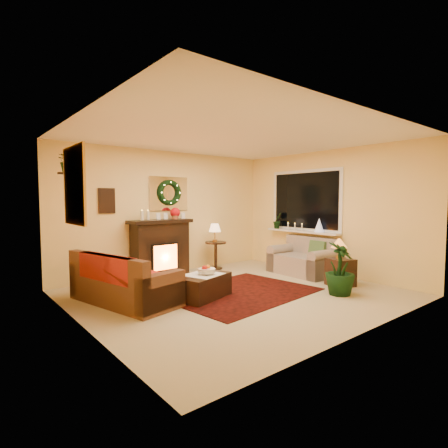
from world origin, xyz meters
TOP-DOWN VIEW (x-y plane):
  - floor at (0.00, 0.00)m, footprint 5.00×5.00m
  - ceiling at (0.00, 0.00)m, footprint 5.00×5.00m
  - wall_back at (0.00, 2.25)m, footprint 5.00×5.00m
  - wall_front at (0.00, -2.25)m, footprint 5.00×5.00m
  - wall_left at (-2.50, 0.00)m, footprint 4.50×4.50m
  - wall_right at (2.50, 0.00)m, footprint 4.50×4.50m
  - area_rug at (0.06, 0.02)m, footprint 2.64×2.09m
  - sofa at (-1.67, 0.70)m, footprint 1.19×1.93m
  - red_throw at (-1.70, 0.82)m, footprint 0.73×1.19m
  - fireplace at (-0.32, 2.04)m, footprint 1.21×0.45m
  - poinsettia at (0.03, 2.03)m, footprint 0.21×0.21m
  - mantel_candle_a at (-0.74, 2.00)m, footprint 0.06×0.06m
  - mantel_candle_b at (-0.58, 2.06)m, footprint 0.06×0.06m
  - mantel_mirror at (0.00, 2.23)m, footprint 0.92×0.02m
  - wreath at (0.00, 2.19)m, footprint 0.55×0.11m
  - wall_art at (-1.35, 2.23)m, footprint 0.32×0.03m
  - gold_mirror at (-2.48, 0.30)m, footprint 0.03×0.84m
  - hanging_plant at (-2.34, 1.05)m, footprint 0.33×0.28m
  - loveseat at (2.06, 0.29)m, footprint 0.83×1.37m
  - window_frame at (2.48, 0.55)m, footprint 0.03×1.86m
  - window_glass at (2.47, 0.55)m, footprint 0.02×1.70m
  - window_sill at (2.38, 0.55)m, footprint 0.22×1.86m
  - mini_tree at (2.38, 0.10)m, footprint 0.19×0.19m
  - sill_plant at (2.35, 1.25)m, footprint 0.27×0.22m
  - side_table_round at (0.99, 1.87)m, footprint 0.63×0.63m
  - lamp_cream at (0.97, 1.87)m, footprint 0.27×0.27m
  - end_table_square at (1.82, -0.79)m, footprint 0.50×0.50m
  - lamp_tiffany at (1.80, -0.76)m, footprint 0.29×0.29m
  - coffee_table at (-0.61, 0.11)m, footprint 1.01×0.75m
  - fruit_bowl at (-0.57, 0.08)m, footprint 0.28×0.28m
  - floor_palm at (1.27, -1.12)m, footprint 1.93×1.93m

SIDE VIEW (x-z plane):
  - floor at x=0.00m, z-range 0.00..0.00m
  - area_rug at x=0.06m, z-range 0.00..0.01m
  - coffee_table at x=-0.61m, z-range 0.02..0.40m
  - end_table_square at x=1.82m, z-range 0.02..0.52m
  - side_table_round at x=0.99m, z-range 0.01..0.64m
  - loveseat at x=2.06m, z-range 0.03..0.81m
  - sofa at x=-1.67m, z-range 0.04..0.82m
  - floor_palm at x=1.27m, z-range -0.86..1.76m
  - fruit_bowl at x=-0.57m, z-range 0.42..0.48m
  - red_throw at x=-1.70m, z-range 0.45..0.46m
  - fireplace at x=-0.32m, z-range 0.00..1.10m
  - lamp_tiffany at x=1.80m, z-range 0.53..0.96m
  - window_sill at x=2.38m, z-range 0.85..0.89m
  - lamp_cream at x=0.97m, z-range 0.67..1.09m
  - mini_tree at x=2.38m, z-range 0.90..1.18m
  - sill_plant at x=2.35m, z-range 0.84..1.33m
  - mantel_candle_a at x=-0.74m, z-range 1.17..1.35m
  - mantel_candle_b at x=-0.58m, z-range 1.17..1.35m
  - wall_back at x=0.00m, z-range 1.30..1.30m
  - wall_front at x=0.00m, z-range 1.30..1.30m
  - wall_left at x=-2.50m, z-range 1.30..1.30m
  - wall_right at x=2.50m, z-range 1.30..1.30m
  - poinsettia at x=0.03m, z-range 1.20..1.40m
  - wall_art at x=-1.35m, z-range 1.31..1.79m
  - window_frame at x=2.48m, z-range 0.87..2.23m
  - window_glass at x=2.47m, z-range 0.94..2.16m
  - mantel_mirror at x=0.00m, z-range 1.34..2.06m
  - wreath at x=0.00m, z-range 1.44..2.00m
  - gold_mirror at x=-2.48m, z-range 1.25..2.25m
  - hanging_plant at x=-2.34m, z-range 1.79..2.15m
  - ceiling at x=0.00m, z-range 2.60..2.60m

